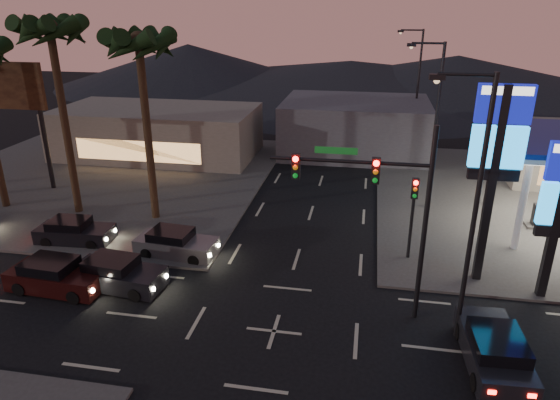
% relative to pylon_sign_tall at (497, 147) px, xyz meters
% --- Properties ---
extents(ground, '(140.00, 140.00, 0.00)m').
position_rel_pylon_sign_tall_xyz_m(ground, '(-8.50, -5.50, -6.39)').
color(ground, black).
rests_on(ground, ground).
extents(corner_lot_nw, '(24.00, 24.00, 0.12)m').
position_rel_pylon_sign_tall_xyz_m(corner_lot_nw, '(-24.50, 10.50, -6.33)').
color(corner_lot_nw, '#47443F').
rests_on(corner_lot_nw, ground).
extents(pylon_sign_tall, '(2.20, 0.35, 9.00)m').
position_rel_pylon_sign_tall_xyz_m(pylon_sign_tall, '(0.00, 0.00, 0.00)').
color(pylon_sign_tall, black).
rests_on(pylon_sign_tall, ground).
extents(traffic_signal_mast, '(6.10, 0.39, 8.00)m').
position_rel_pylon_sign_tall_xyz_m(traffic_signal_mast, '(-4.74, -3.51, -1.17)').
color(traffic_signal_mast, black).
rests_on(traffic_signal_mast, ground).
extents(pedestal_signal, '(0.32, 0.39, 4.30)m').
position_rel_pylon_sign_tall_xyz_m(pedestal_signal, '(-3.00, 1.48, -3.47)').
color(pedestal_signal, black).
rests_on(pedestal_signal, ground).
extents(streetlight_near, '(2.14, 0.25, 10.00)m').
position_rel_pylon_sign_tall_xyz_m(streetlight_near, '(-1.71, -4.50, -0.68)').
color(streetlight_near, black).
rests_on(streetlight_near, ground).
extents(streetlight_mid, '(2.14, 0.25, 10.00)m').
position_rel_pylon_sign_tall_xyz_m(streetlight_mid, '(-1.71, 8.50, -0.68)').
color(streetlight_mid, black).
rests_on(streetlight_mid, ground).
extents(streetlight_far, '(2.14, 0.25, 10.00)m').
position_rel_pylon_sign_tall_xyz_m(streetlight_far, '(-1.71, 22.50, -0.68)').
color(streetlight_far, black).
rests_on(streetlight_far, ground).
extents(palm_a, '(4.41, 4.41, 10.86)m').
position_rel_pylon_sign_tall_xyz_m(palm_a, '(-17.50, 4.00, 3.03)').
color(palm_a, black).
rests_on(palm_a, ground).
extents(palm_b, '(4.41, 4.41, 11.46)m').
position_rel_pylon_sign_tall_xyz_m(palm_b, '(-22.50, 4.00, 3.58)').
color(palm_b, black).
rests_on(palm_b, ground).
extents(billboard, '(6.00, 0.30, 8.50)m').
position_rel_pylon_sign_tall_xyz_m(billboard, '(-29.00, 7.50, -0.06)').
color(billboard, black).
rests_on(billboard, ground).
extents(building_far_west, '(16.00, 8.00, 4.00)m').
position_rel_pylon_sign_tall_xyz_m(building_far_west, '(-22.50, 16.50, -4.39)').
color(building_far_west, '#726B5B').
rests_on(building_far_west, ground).
extents(building_far_mid, '(12.00, 9.00, 4.40)m').
position_rel_pylon_sign_tall_xyz_m(building_far_mid, '(-6.50, 20.50, -4.19)').
color(building_far_mid, '#4C4C51').
rests_on(building_far_mid, ground).
extents(hill_left, '(40.00, 40.00, 6.00)m').
position_rel_pylon_sign_tall_xyz_m(hill_left, '(-33.50, 54.50, -3.39)').
color(hill_left, black).
rests_on(hill_left, ground).
extents(hill_right, '(50.00, 50.00, 5.00)m').
position_rel_pylon_sign_tall_xyz_m(hill_right, '(6.50, 54.50, -3.89)').
color(hill_right, black).
rests_on(hill_right, ground).
extents(hill_center, '(60.00, 60.00, 4.00)m').
position_rel_pylon_sign_tall_xyz_m(hill_center, '(-8.50, 54.50, -4.39)').
color(hill_center, black).
rests_on(hill_center, ground).
extents(car_lane_a_front, '(4.44, 2.20, 1.40)m').
position_rel_pylon_sign_tall_xyz_m(car_lane_a_front, '(-16.10, -3.50, -5.74)').
color(car_lane_a_front, black).
rests_on(car_lane_a_front, ground).
extents(car_lane_a_mid, '(4.49, 2.09, 1.43)m').
position_rel_pylon_sign_tall_xyz_m(car_lane_a_mid, '(-18.67, -4.19, -5.73)').
color(car_lane_a_mid, black).
rests_on(car_lane_a_mid, ground).
extents(car_lane_b_front, '(4.30, 2.08, 1.36)m').
position_rel_pylon_sign_tall_xyz_m(car_lane_b_front, '(-14.62, -0.14, -5.76)').
color(car_lane_b_front, slate).
rests_on(car_lane_b_front, ground).
extents(car_lane_b_mid, '(4.14, 1.92, 1.32)m').
position_rel_pylon_sign_tall_xyz_m(car_lane_b_mid, '(-20.50, 0.28, -5.78)').
color(car_lane_b_mid, black).
rests_on(car_lane_b_mid, ground).
extents(suv_station, '(2.08, 4.48, 1.46)m').
position_rel_pylon_sign_tall_xyz_m(suv_station, '(-0.52, -6.10, -5.71)').
color(suv_station, black).
rests_on(suv_station, ground).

